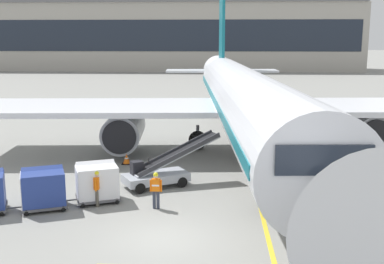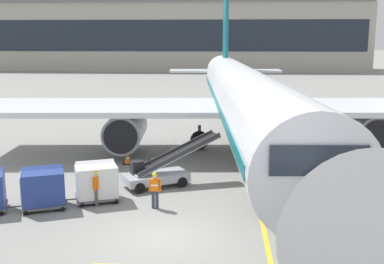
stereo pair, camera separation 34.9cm
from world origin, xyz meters
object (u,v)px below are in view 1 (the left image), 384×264
ground_crew_by_loader (156,188)px  safety_cone_engine_keepout (127,159)px  belt_loader (160,171)px  baggage_cart_lead (97,181)px  baggage_cart_second (43,188)px  ground_crew_by_carts (97,186)px  parked_airplane (243,100)px

ground_crew_by_loader → safety_cone_engine_keepout: bearing=110.1°
belt_loader → safety_cone_engine_keepout: (-2.66, 4.35, -0.51)m
baggage_cart_lead → ground_crew_by_loader: bearing=-16.4°
baggage_cart_second → ground_crew_by_loader: baggage_cart_second is taller
baggage_cart_second → ground_crew_by_loader: 5.23m
baggage_cart_second → ground_crew_by_carts: (2.43, 0.43, -0.00)m
ground_crew_by_loader → safety_cone_engine_keepout: ground_crew_by_loader is taller
parked_airplane → baggage_cart_lead: bearing=-125.6°
baggage_cart_second → ground_crew_by_carts: size_ratio=1.61×
baggage_cart_lead → baggage_cart_second: 2.51m
baggage_cart_second → belt_loader: bearing=36.8°
ground_crew_by_loader → baggage_cart_second: bearing=-177.1°
belt_loader → ground_crew_by_carts: size_ratio=3.05×
baggage_cart_lead → parked_airplane: bearing=54.4°
safety_cone_engine_keepout → ground_crew_by_loader: bearing=-69.9°
parked_airplane → belt_loader: parked_airplane is taller
parked_airplane → belt_loader: size_ratio=8.83×
ground_crew_by_loader → baggage_cart_lead: bearing=163.6°
belt_loader → baggage_cart_second: size_ratio=1.89×
ground_crew_by_loader → safety_cone_engine_keepout: (-2.87, 7.84, -0.68)m
baggage_cart_lead → safety_cone_engine_keepout: bearing=89.0°
belt_loader → parked_airplane: bearing=59.0°
baggage_cart_lead → ground_crew_by_loader: size_ratio=1.61×
baggage_cart_second → ground_crew_by_carts: 2.46m
baggage_cart_second → ground_crew_by_carts: bearing=9.9°
ground_crew_by_loader → ground_crew_by_carts: 2.80m
belt_loader → ground_crew_by_loader: (0.20, -3.49, 0.17)m
belt_loader → ground_crew_by_carts: (-2.59, -3.33, 0.17)m
baggage_cart_lead → safety_cone_engine_keepout: size_ratio=4.28×
belt_loader → baggage_cart_lead: (-2.78, -2.61, 0.17)m
ground_crew_by_carts → safety_cone_engine_keepout: 7.72m
safety_cone_engine_keepout → baggage_cart_lead: bearing=-91.0°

